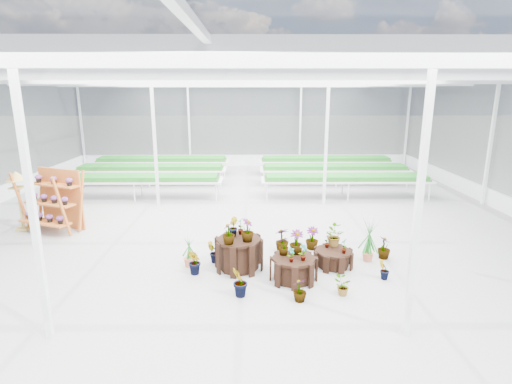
{
  "coord_description": "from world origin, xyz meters",
  "views": [
    {
      "loc": [
        0.41,
        -9.95,
        3.98
      ],
      "look_at": [
        0.51,
        0.72,
        1.3
      ],
      "focal_mm": 28.0,
      "sensor_mm": 36.0,
      "label": 1
    }
  ],
  "objects_px": {
    "bird_table": "(20,201)",
    "shelf_rack": "(51,201)",
    "plinth_mid": "(293,269)",
    "plinth_low": "(333,258)",
    "plinth_tall": "(239,254)"
  },
  "relations": [
    {
      "from": "shelf_rack",
      "to": "bird_table",
      "type": "xyz_separation_m",
      "value": [
        -0.96,
        0.09,
        -0.01
      ]
    },
    {
      "from": "plinth_tall",
      "to": "shelf_rack",
      "type": "distance_m",
      "value": 6.17
    },
    {
      "from": "bird_table",
      "to": "shelf_rack",
      "type": "bearing_deg",
      "value": 12.45
    },
    {
      "from": "plinth_tall",
      "to": "shelf_rack",
      "type": "xyz_separation_m",
      "value": [
        -5.54,
        2.65,
        0.53
      ]
    },
    {
      "from": "plinth_mid",
      "to": "bird_table",
      "type": "relative_size",
      "value": 0.56
    },
    {
      "from": "plinth_low",
      "to": "shelf_rack",
      "type": "bearing_deg",
      "value": 161.79
    },
    {
      "from": "plinth_mid",
      "to": "plinth_low",
      "type": "distance_m",
      "value": 1.22
    },
    {
      "from": "bird_table",
      "to": "plinth_tall",
      "type": "bearing_deg",
      "value": -5.02
    },
    {
      "from": "plinth_mid",
      "to": "bird_table",
      "type": "bearing_deg",
      "value": 156.57
    },
    {
      "from": "plinth_tall",
      "to": "bird_table",
      "type": "relative_size",
      "value": 0.61
    },
    {
      "from": "plinth_mid",
      "to": "plinth_low",
      "type": "relative_size",
      "value": 1.12
    },
    {
      "from": "shelf_rack",
      "to": "bird_table",
      "type": "height_order",
      "value": "shelf_rack"
    },
    {
      "from": "plinth_tall",
      "to": "bird_table",
      "type": "xyz_separation_m",
      "value": [
        -6.5,
        2.74,
        0.52
      ]
    },
    {
      "from": "plinth_tall",
      "to": "plinth_mid",
      "type": "bearing_deg",
      "value": -26.57
    },
    {
      "from": "plinth_mid",
      "to": "bird_table",
      "type": "distance_m",
      "value": 8.41
    }
  ]
}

